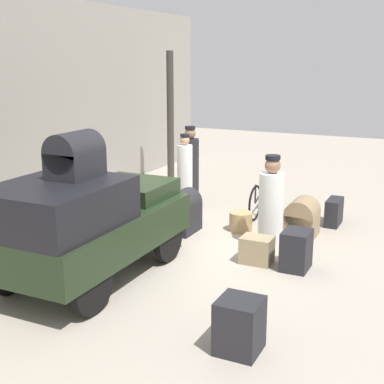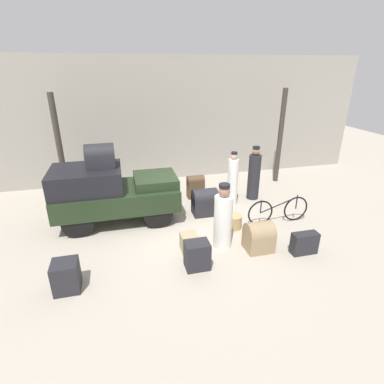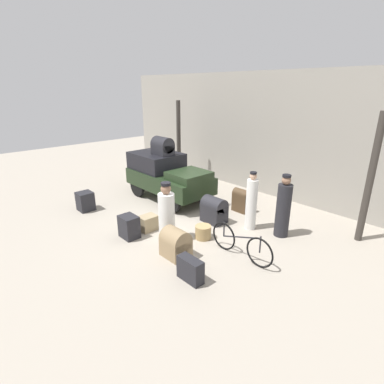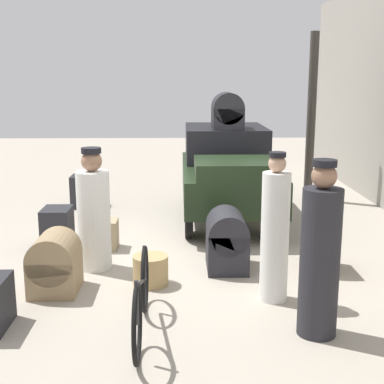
{
  "view_description": "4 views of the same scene",
  "coord_description": "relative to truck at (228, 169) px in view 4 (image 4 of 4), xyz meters",
  "views": [
    {
      "loc": [
        -8.02,
        -3.75,
        3.25
      ],
      "look_at": [
        0.2,
        0.2,
        0.95
      ],
      "focal_mm": 50.0,
      "sensor_mm": 36.0,
      "label": 1
    },
    {
      "loc": [
        -1.61,
        -7.08,
        4.11
      ],
      "look_at": [
        0.2,
        0.2,
        0.95
      ],
      "focal_mm": 28.0,
      "sensor_mm": 36.0,
      "label": 2
    },
    {
      "loc": [
        6.47,
        -5.55,
        3.97
      ],
      "look_at": [
        0.2,
        0.2,
        0.95
      ],
      "focal_mm": 28.0,
      "sensor_mm": 36.0,
      "label": 3
    },
    {
      "loc": [
        7.53,
        0.03,
        2.54
      ],
      "look_at": [
        0.2,
        0.2,
        0.95
      ],
      "focal_mm": 50.0,
      "sensor_mm": 36.0,
      "label": 4
    }
  ],
  "objects": [
    {
      "name": "trunk_large_brown",
      "position": [
        3.38,
        -2.37,
        -0.56
      ],
      "size": [
        0.64,
        0.56,
        0.73
      ],
      "color": "#937A56",
      "rests_on": "ground"
    },
    {
      "name": "suitcase_small_leather",
      "position": [
        -0.91,
        -2.76,
        -0.59
      ],
      "size": [
        0.49,
        0.48,
        0.63
      ],
      "color": "#232328",
      "rests_on": "ground"
    },
    {
      "name": "trunk_barrel_dark",
      "position": [
        2.69,
        1.03,
        -0.49
      ],
      "size": [
        0.56,
        0.33,
        0.78
      ],
      "color": "#4C3823",
      "rests_on": "ground"
    },
    {
      "name": "canopy_pillar_left",
      "position": [
        -1.47,
        1.84,
        0.8
      ],
      "size": [
        0.18,
        0.18,
        3.42
      ],
      "color": "#38332D",
      "rests_on": "ground"
    },
    {
      "name": "trunk_on_truck_roof",
      "position": [
        -0.18,
        -0.0,
        1.01
      ],
      "size": [
        0.74,
        0.55,
        0.64
      ],
      "color": "#232328",
      "rests_on": "truck"
    },
    {
      "name": "trunk_umber_medium",
      "position": [
        1.76,
        -2.69,
        -0.59
      ],
      "size": [
        0.53,
        0.41,
        0.63
      ],
      "color": "#232328",
      "rests_on": "ground"
    },
    {
      "name": "conductor_in_dark_uniform",
      "position": [
        4.54,
        0.5,
        -0.1
      ],
      "size": [
        0.39,
        0.39,
        1.77
      ],
      "color": "#232328",
      "rests_on": "ground"
    },
    {
      "name": "porter_standing_middle",
      "position": [
        3.68,
        0.21,
        -0.11
      ],
      "size": [
        0.32,
        0.32,
        1.73
      ],
      "color": "white",
      "rests_on": "ground"
    },
    {
      "name": "ground_plane",
      "position": [
        1.94,
        -0.89,
        -0.91
      ],
      "size": [
        30.0,
        30.0,
        0.0
      ],
      "primitive_type": "plane",
      "color": "#A89E8E"
    },
    {
      "name": "bicycle",
      "position": [
        4.5,
        -1.25,
        -0.53
      ],
      "size": [
        1.83,
        0.04,
        0.79
      ],
      "color": "black",
      "rests_on": "ground"
    },
    {
      "name": "porter_with_bicycle",
      "position": [
        2.58,
        -2.01,
        -0.17
      ],
      "size": [
        0.44,
        0.44,
        1.64
      ],
      "color": "white",
      "rests_on": "ground"
    },
    {
      "name": "suitcase_tan_flat",
      "position": [
        1.74,
        -2.05,
        -0.69
      ],
      "size": [
        0.39,
        0.5,
        0.44
      ],
      "color": "#9E8966",
      "rests_on": "ground"
    },
    {
      "name": "wicker_basket",
      "position": [
        3.19,
        -1.23,
        -0.72
      ],
      "size": [
        0.44,
        0.44,
        0.37
      ],
      "color": "tan",
      "rests_on": "ground"
    },
    {
      "name": "suitcase_black_upright",
      "position": [
        2.65,
        -0.24,
        -0.51
      ],
      "size": [
        0.72,
        0.53,
        0.8
      ],
      "color": "#232328",
      "rests_on": "ground"
    },
    {
      "name": "truck",
      "position": [
        0.0,
        0.0,
        0.0
      ],
      "size": [
        3.35,
        1.6,
        1.62
      ],
      "color": "black",
      "rests_on": "ground"
    }
  ]
}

